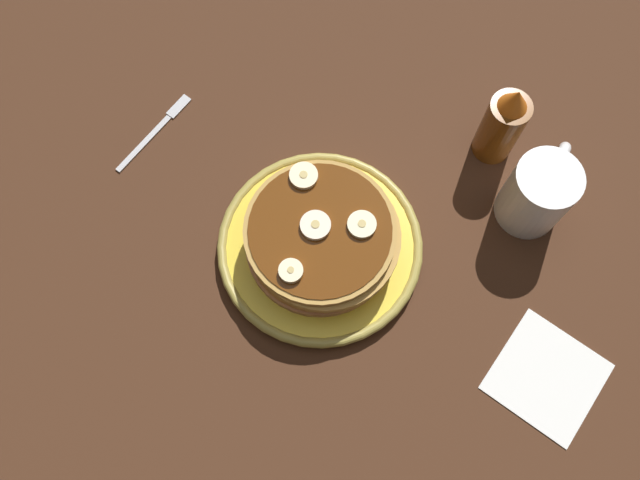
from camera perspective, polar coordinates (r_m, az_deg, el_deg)
ground_plane at (r=78.39cm, az=0.00°, el=-1.20°), size 140.00×140.00×3.00cm
plate at (r=75.95cm, az=0.00°, el=-0.59°), size 23.85×23.85×1.99cm
pancake_stack at (r=72.90cm, az=0.05°, el=0.26°), size 17.12×17.81×5.35cm
banana_slice_0 at (r=70.30cm, az=-0.33°, el=1.38°), size 3.35×3.35×0.85cm
banana_slice_1 at (r=70.45cm, az=3.66°, el=1.34°), size 3.17×3.17×0.79cm
banana_slice_2 at (r=68.61cm, az=-2.58°, el=-2.71°), size 2.62×2.62×0.99cm
banana_slice_3 at (r=72.56cm, az=-1.44°, el=5.60°), size 3.20×3.20×0.82cm
coffee_mug at (r=78.37cm, az=18.55°, el=4.03°), size 11.01×7.49×9.48cm
napkin at (r=77.60cm, az=19.18°, el=-11.17°), size 11.70×11.70×0.30cm
fork at (r=85.72cm, az=-13.93°, el=9.48°), size 13.04×2.09×0.50cm
syrup_bottle at (r=80.17cm, az=15.61°, el=9.67°), size 4.81×4.81×12.56cm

